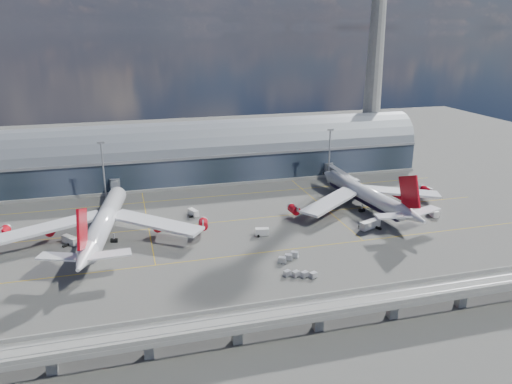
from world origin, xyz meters
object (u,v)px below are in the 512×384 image
object	(u,v)px
floodlight_mast_right	(329,155)
service_truck_1	(262,232)
airliner_right	(366,195)
service_truck_3	(433,213)
floodlight_mast_left	(103,170)
service_truck_4	(353,193)
cargo_train_0	(288,257)
control_tower	(375,64)
service_truck_2	(370,225)
cargo_train_1	(300,274)
service_truck_5	(193,213)
service_truck_0	(70,240)
airliner_left	(103,223)

from	to	relation	value
floodlight_mast_right	service_truck_1	xyz separation A→B (m)	(-47.12, -51.68, -12.27)
airliner_right	service_truck_3	world-z (taller)	airliner_right
floodlight_mast_left	service_truck_4	distance (m)	105.68
cargo_train_0	control_tower	bearing A→B (deg)	-10.18
service_truck_2	service_truck_4	size ratio (longest dim) A/B	1.77
airliner_right	service_truck_4	xyz separation A→B (m)	(2.51, 16.49, -4.31)
service_truck_4	cargo_train_0	xyz separation A→B (m)	(-47.61, -52.48, -0.39)
service_truck_2	cargo_train_1	bearing A→B (deg)	104.48
service_truck_3	service_truck_5	bearing A→B (deg)	172.07
service_truck_4	cargo_train_1	size ratio (longest dim) A/B	0.52
service_truck_0	cargo_train_1	world-z (taller)	service_truck_0
service_truck_1	airliner_right	bearing A→B (deg)	-60.94
floodlight_mast_left	service_truck_0	world-z (taller)	floodlight_mast_left
control_tower	service_truck_1	xyz separation A→B (m)	(-82.12, -79.68, -50.27)
floodlight_mast_left	airliner_right	distance (m)	107.25
service_truck_4	cargo_train_1	xyz separation A→B (m)	(-47.88, -63.88, -0.50)
airliner_left	airliner_right	xyz separation A→B (m)	(100.62, 4.81, -0.78)
floodlight_mast_left	cargo_train_0	world-z (taller)	floodlight_mast_left
airliner_right	service_truck_1	size ratio (longest dim) A/B	13.81
service_truck_1	floodlight_mast_left	bearing A→B (deg)	57.09
service_truck_2	service_truck_4	bearing A→B (deg)	-39.11
floodlight_mast_right	cargo_train_1	xyz separation A→B (m)	(-44.85, -83.94, -12.76)
airliner_left	control_tower	bearing A→B (deg)	36.71
service_truck_0	service_truck_2	world-z (taller)	service_truck_2
airliner_left	service_truck_0	distance (m)	12.25
service_truck_0	cargo_train_1	distance (m)	78.79
floodlight_mast_right	cargo_train_0	bearing A→B (deg)	-121.57
floodlight_mast_right	service_truck_1	distance (m)	71.00
service_truck_1	service_truck_5	distance (m)	32.72
floodlight_mast_right	service_truck_0	world-z (taller)	floodlight_mast_right
service_truck_5	cargo_train_0	xyz separation A→B (m)	(22.87, -46.50, -0.33)
cargo_train_1	cargo_train_0	bearing A→B (deg)	-25.38
airliner_right	cargo_train_1	distance (m)	65.79
airliner_right	service_truck_1	bearing A→B (deg)	-168.84
service_truck_2	cargo_train_1	world-z (taller)	service_truck_2
airliner_left	service_truck_4	distance (m)	105.43
control_tower	service_truck_3	world-z (taller)	control_tower
floodlight_mast_right	cargo_train_1	size ratio (longest dim) A/B	2.63
airliner_right	service_truck_0	bearing A→B (deg)	176.11
service_truck_5	cargo_train_1	world-z (taller)	service_truck_5
airliner_right	cargo_train_0	world-z (taller)	airliner_right
control_tower	airliner_left	size ratio (longest dim) A/B	1.39
control_tower	service_truck_4	size ratio (longest dim) A/B	20.13
control_tower	service_truck_4	bearing A→B (deg)	-123.63
floodlight_mast_right	airliner_left	distance (m)	108.54
service_truck_0	service_truck_4	distance (m)	116.31
service_truck_5	service_truck_1	bearing A→B (deg)	-73.50
airliner_left	service_truck_2	distance (m)	93.62
cargo_train_1	service_truck_2	bearing A→B (deg)	-77.13
service_truck_0	service_truck_5	xyz separation A→B (m)	(43.82, 15.53, -0.12)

